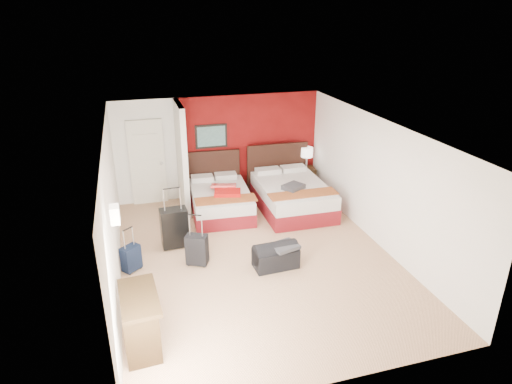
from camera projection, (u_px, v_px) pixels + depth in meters
name	position (u px, v px, depth m)	size (l,w,h in m)	color
ground	(256.00, 257.00, 8.55)	(6.50, 6.50, 0.00)	#D8AC85
room_walls	(170.00, 178.00, 8.96)	(5.02, 6.52, 2.50)	white
red_accent_panel	(249.00, 145.00, 11.12)	(3.50, 0.04, 2.50)	maroon
partition_wall	(182.00, 158.00, 10.12)	(0.12, 1.20, 2.50)	silver
entry_door	(147.00, 163.00, 10.54)	(0.82, 0.06, 2.05)	silver
bed_left	(221.00, 202.00, 10.26)	(1.31, 1.87, 0.56)	white
bed_right	(292.00, 197.00, 10.43)	(1.50, 2.14, 0.64)	silver
red_suitcase_open	(226.00, 190.00, 10.08)	(0.57, 0.79, 0.10)	red
jacket_bundle	(293.00, 187.00, 10.00)	(0.45, 0.36, 0.11)	#3B3B40
nightstand	(306.00, 179.00, 11.57)	(0.43, 0.43, 0.60)	black
table_lamp	(307.00, 158.00, 11.35)	(0.30, 0.30, 0.54)	white
suitcase_black	(174.00, 229.00, 8.77)	(0.52, 0.33, 0.78)	black
suitcase_charcoal	(197.00, 251.00, 8.19)	(0.39, 0.24, 0.57)	black
suitcase_navy	(131.00, 259.00, 8.02)	(0.33, 0.20, 0.46)	black
duffel_bag	(276.00, 257.00, 8.15)	(0.80, 0.43, 0.40)	black
jacket_draped	(285.00, 246.00, 8.05)	(0.46, 0.39, 0.06)	#36373B
desk	(142.00, 321.00, 6.16)	(0.50, 1.01, 0.84)	black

